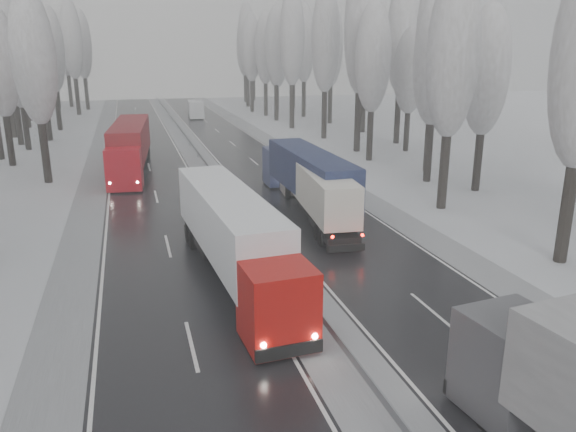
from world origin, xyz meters
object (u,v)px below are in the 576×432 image
truck_blue_box (305,173)px  truck_cream_box (316,187)px  box_truck_distant (196,109)px  truck_red_white (234,233)px  truck_red_red (130,145)px

truck_blue_box → truck_cream_box: bearing=-95.0°
box_truck_distant → truck_red_white: bearing=-91.8°
box_truck_distant → truck_red_white: truck_red_white is taller
truck_red_red → truck_cream_box: bearing=-52.3°
truck_cream_box → box_truck_distant: size_ratio=1.86×
truck_cream_box → truck_red_white: truck_red_white is taller
truck_cream_box → box_truck_distant: 61.98m
truck_cream_box → truck_red_red: bearing=128.2°
truck_blue_box → box_truck_distant: (-0.81, 58.86, -0.98)m
box_truck_distant → truck_red_white: size_ratio=0.46×
truck_red_white → truck_red_red: bearing=95.5°
truck_red_white → truck_blue_box: bearing=54.9°
truck_cream_box → truck_red_red: (-11.83, 18.45, 0.51)m
box_truck_distant → truck_red_red: bearing=-100.9°
truck_cream_box → truck_red_white: (-7.36, -9.33, 0.34)m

